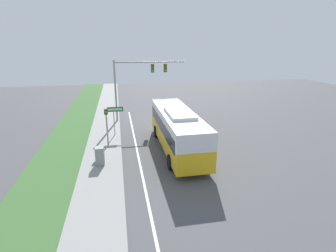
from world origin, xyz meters
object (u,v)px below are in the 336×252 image
at_px(signal_gantry, 137,77).
at_px(utility_cabinet, 100,156).
at_px(street_sign, 115,115).
at_px(pedestrian_signal, 107,121).
at_px(bus, 177,128).

distance_m(signal_gantry, utility_cabinet, 12.03).
relative_size(street_sign, utility_cabinet, 2.22).
height_order(pedestrian_signal, utility_cabinet, pedestrian_signal).
xyz_separation_m(bus, signal_gantry, (-2.26, 8.97, 2.87)).
xyz_separation_m(signal_gantry, utility_cabinet, (-3.55, -10.79, -3.97)).
bearing_deg(pedestrian_signal, street_sign, 76.18).
xyz_separation_m(pedestrian_signal, street_sign, (0.62, 2.51, -0.17)).
bearing_deg(utility_cabinet, bus, 17.40).
height_order(bus, utility_cabinet, bus).
bearing_deg(pedestrian_signal, utility_cabinet, -96.96).
bearing_deg(bus, pedestrian_signal, 161.81).
relative_size(pedestrian_signal, utility_cabinet, 2.54).
relative_size(bus, utility_cabinet, 8.47).
distance_m(signal_gantry, street_sign, 5.98).
distance_m(bus, utility_cabinet, 6.19).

